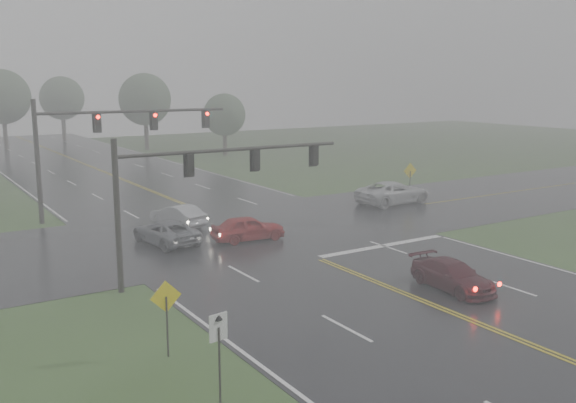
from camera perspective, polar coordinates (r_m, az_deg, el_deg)
ground at (r=23.56m, az=23.49°, el=-12.77°), size 180.00×180.00×0.00m
main_road at (r=37.76m, az=-2.33°, el=-3.09°), size 18.00×160.00×0.02m
cross_street at (r=39.46m, az=-3.79°, el=-2.50°), size 120.00×14.00×0.02m
stop_bar at (r=35.87m, az=8.46°, el=-3.95°), size 8.50×0.50×0.01m
sedan_maroon at (r=29.26m, az=14.37°, el=-7.59°), size 2.03×4.41×1.25m
sedan_red at (r=36.78m, az=-3.56°, el=-3.48°), size 4.36×2.13×1.43m
sedan_silver at (r=40.77m, az=-9.72°, el=-2.20°), size 2.42×4.37×1.36m
car_grey at (r=36.65m, az=-10.78°, el=-3.71°), size 2.83×5.01×1.32m
pickup_white at (r=48.15m, az=9.34°, el=-0.19°), size 6.05×3.00×1.65m
signal_gantry_near at (r=29.08m, az=-8.52°, el=1.97°), size 11.40×0.29×6.66m
signal_gantry_far at (r=44.10m, az=-16.38°, el=5.75°), size 13.16×0.40×7.88m
sign_diamond_west at (r=21.65m, az=-10.77°, el=-9.09°), size 1.09×0.10×2.62m
sign_arrow_white at (r=18.41m, az=-6.18°, el=-12.24°), size 0.60×0.13×2.69m
sign_diamond_east at (r=49.51m, az=10.79°, el=2.32°), size 1.19×0.14×2.85m
tree_ne_a at (r=86.07m, az=-12.60°, el=8.85°), size 6.73×6.73×9.89m
tree_n_mid at (r=91.72m, az=-24.06°, el=8.49°), size 7.07×7.07×10.39m
tree_e_near at (r=77.73m, az=-5.68°, el=7.68°), size 5.07×5.07×7.44m
tree_n_far at (r=103.03m, az=-19.46°, el=8.65°), size 6.50×6.50×9.55m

